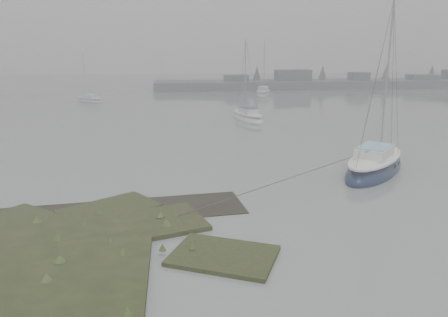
% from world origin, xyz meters
% --- Properties ---
extents(ground, '(160.00, 160.00, 0.00)m').
position_xyz_m(ground, '(0.00, 30.00, 0.00)').
color(ground, slate).
rests_on(ground, ground).
extents(far_shoreline, '(60.00, 8.00, 4.15)m').
position_xyz_m(far_shoreline, '(26.84, 61.90, 0.85)').
color(far_shoreline, '#4C4F51').
rests_on(far_shoreline, ground).
extents(sailboat_main, '(6.73, 7.20, 10.49)m').
position_xyz_m(sailboat_main, '(10.46, 9.04, 0.32)').
color(sailboat_main, '#0F1934').
rests_on(sailboat_main, ground).
extents(sailboat_white, '(3.32, 6.30, 8.48)m').
position_xyz_m(sailboat_white, '(6.37, 28.30, 0.26)').
color(sailboat_white, silver).
rests_on(sailboat_white, ground).
extents(sailboat_far_a, '(4.72, 4.47, 6.91)m').
position_xyz_m(sailboat_far_a, '(-11.92, 45.48, 0.21)').
color(sailboat_far_a, '#9DA2A7').
rests_on(sailboat_far_a, ground).
extents(sailboat_far_b, '(3.76, 6.61, 8.87)m').
position_xyz_m(sailboat_far_b, '(12.64, 50.82, 0.27)').
color(sailboat_far_b, '#A0A5AA').
rests_on(sailboat_far_b, ground).
extents(sailboat_far_c, '(5.04, 3.08, 6.76)m').
position_xyz_m(sailboat_far_c, '(-2.07, 62.44, 0.21)').
color(sailboat_far_c, '#A8AEB1').
rests_on(sailboat_far_c, ground).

